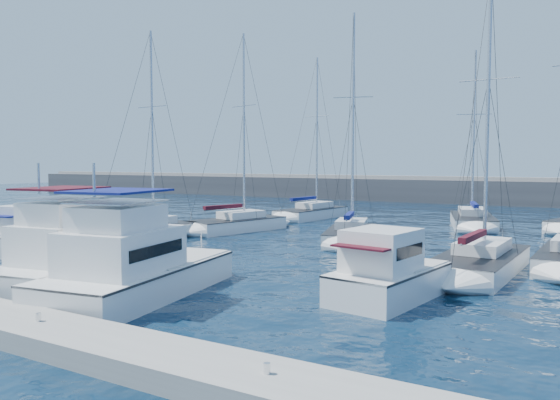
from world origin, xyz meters
The scene contains 15 objects.
ground centered at (0.00, 0.00, 0.00)m, with size 220.00×220.00×0.00m, color black.
breakwater centered at (0.00, 52.00, 1.05)m, with size 160.00×6.00×4.45m.
dock centered at (0.00, -11.00, 0.30)m, with size 40.00×2.20×0.60m, color gray.
dock_cleat_centre centered at (0.00, -11.00, 0.72)m, with size 0.16×0.16×0.25m, color silver.
dock_cleat_near_stbd centered at (8.00, -11.00, 0.72)m, with size 0.16×0.16×0.25m, color silver.
motor_yacht_port_outer centered at (-14.82, -0.37, 0.94)m, with size 3.12×6.86×3.20m.
motor_yacht_port_inner centered at (-4.97, -5.52, 1.13)m, with size 4.76×8.87×4.69m.
motor_yacht_stbd_inner centered at (-1.39, -5.78, 1.13)m, with size 5.17×9.55×4.69m.
motor_yacht_stbd_outer centered at (7.33, -1.10, 0.94)m, with size 3.59×5.94×3.20m.
sailboat_mid_a centered at (-12.63, 6.51, 0.53)m, with size 3.55×7.74×14.65m.
sailboat_mid_b centered at (-9.80, 13.43, 0.53)m, with size 5.04×8.43×15.50m.
sailboat_mid_c centered at (0.37, 11.88, 0.55)m, with size 4.87×7.50×15.36m.
sailboat_mid_d centered at (9.49, 6.05, 0.52)m, with size 3.62×8.62×14.88m.
sailboat_back_a centered at (-9.06, 24.76, 0.53)m, with size 4.13×8.62×15.48m.
sailboat_back_b centered at (5.44, 25.34, 0.52)m, with size 5.35×9.19×14.83m.
Camera 1 is at (14.26, -21.13, 5.33)m, focal length 35.00 mm.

